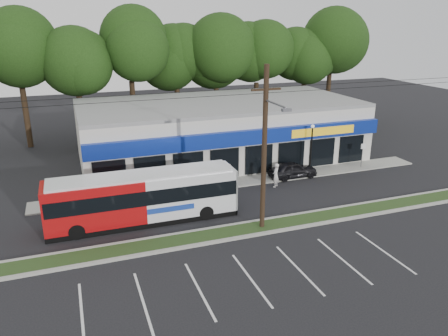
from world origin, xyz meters
TOP-DOWN VIEW (x-y plane):
  - ground at (0.00, 0.00)m, footprint 120.00×120.00m
  - grass_strip at (0.00, 1.00)m, footprint 40.00×1.60m
  - curb_south at (0.00, 0.15)m, footprint 40.00×0.25m
  - curb_north at (0.00, 1.85)m, footprint 40.00×0.25m
  - sidewalk at (5.00, 9.00)m, footprint 32.00×2.20m
  - strip_mall at (5.50, 15.91)m, footprint 25.00×12.55m
  - utility_pole at (2.83, 0.93)m, footprint 50.00×2.77m
  - lamp_post at (11.00, 8.80)m, footprint 0.30×0.30m
  - sign_post at (16.00, 8.57)m, footprint 0.45×0.10m
  - tree_line at (4.00, 26.00)m, footprint 46.76×6.76m
  - metrobus at (-3.68, 4.50)m, footprint 11.99×2.62m
  - car_dark at (9.21, 8.50)m, footprint 4.02×1.62m
  - pedestrian_a at (6.95, 7.09)m, footprint 0.82×0.80m
  - pedestrian_b at (3.53, 8.50)m, footprint 1.08×0.98m

SIDE VIEW (x-z plane):
  - ground at x=0.00m, z-range 0.00..0.00m
  - sidewalk at x=5.00m, z-range 0.00..0.10m
  - grass_strip at x=0.00m, z-range 0.00..0.12m
  - curb_south at x=0.00m, z-range 0.00..0.14m
  - curb_north at x=0.00m, z-range 0.00..0.14m
  - car_dark at x=9.21m, z-range 0.00..1.37m
  - pedestrian_b at x=3.53m, z-range 0.00..1.82m
  - pedestrian_a at x=6.95m, z-range 0.00..1.89m
  - sign_post at x=16.00m, z-range 0.44..2.67m
  - metrobus at x=-3.68m, z-range 0.10..3.31m
  - strip_mall at x=5.50m, z-range 0.00..5.30m
  - lamp_post at x=11.00m, z-range 0.55..4.80m
  - utility_pole at x=2.83m, z-range 0.41..10.41m
  - tree_line at x=4.00m, z-range 2.50..14.33m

